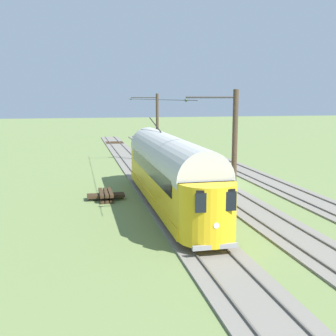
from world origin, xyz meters
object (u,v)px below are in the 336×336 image
(catenary_pole_foreground, at_px, (157,127))
(catenary_pole_mid_near, at_px, (233,154))
(spare_tie_stack, at_px, (106,195))
(vintage_streetcar, at_px, (169,170))

(catenary_pole_foreground, relative_size, catenary_pole_mid_near, 1.00)
(catenary_pole_mid_near, bearing_deg, spare_tie_stack, -45.73)
(vintage_streetcar, relative_size, spare_tie_stack, 7.26)
(catenary_pole_mid_near, bearing_deg, catenary_pole_foreground, -90.00)
(vintage_streetcar, relative_size, catenary_pole_foreground, 2.50)
(catenary_pole_foreground, height_order, spare_tie_stack, catenary_pole_foreground)
(catenary_pole_foreground, distance_m, catenary_pole_mid_near, 20.88)
(vintage_streetcar, xyz_separation_m, spare_tie_stack, (3.64, -2.51, -1.99))
(catenary_pole_foreground, xyz_separation_m, catenary_pole_mid_near, (0.00, 20.88, 0.00))
(vintage_streetcar, bearing_deg, catenary_pole_foreground, -98.51)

